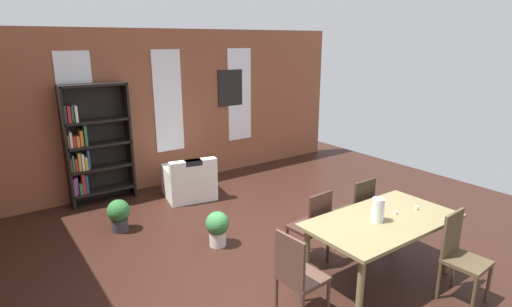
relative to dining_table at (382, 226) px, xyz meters
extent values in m
plane|color=#311A13|center=(-0.55, 0.90, -0.67)|extent=(9.27, 9.27, 0.00)
cube|color=brown|center=(-0.55, 4.53, 0.77)|extent=(7.75, 0.12, 2.87)
cube|color=white|center=(-2.13, 4.46, 0.91)|extent=(0.55, 0.02, 1.87)
cube|color=white|center=(-0.55, 4.46, 0.91)|extent=(0.55, 0.02, 1.87)
cube|color=white|center=(1.02, 4.46, 0.91)|extent=(0.55, 0.02, 1.87)
cube|color=olive|center=(0.00, 0.00, 0.06)|extent=(1.76, 0.96, 0.04)
cylinder|color=olive|center=(-0.78, -0.38, -0.31)|extent=(0.07, 0.07, 0.71)
cylinder|color=olive|center=(0.78, -0.38, -0.31)|extent=(0.07, 0.07, 0.71)
cylinder|color=olive|center=(-0.78, 0.38, -0.31)|extent=(0.07, 0.07, 0.71)
cylinder|color=olive|center=(0.78, 0.38, -0.31)|extent=(0.07, 0.07, 0.71)
cylinder|color=silver|center=(-0.10, 0.00, 0.22)|extent=(0.14, 0.14, 0.27)
cylinder|color=silver|center=(0.22, 0.00, 0.10)|extent=(0.04, 0.04, 0.04)
cylinder|color=silver|center=(0.54, -0.06, 0.11)|extent=(0.04, 0.04, 0.04)
cube|color=#3D221D|center=(-0.40, 0.78, -0.22)|extent=(0.43, 0.43, 0.04)
cube|color=#3D221D|center=(-0.38, 0.60, 0.03)|extent=(0.38, 0.06, 0.50)
cylinder|color=#3D221D|center=(-0.23, 0.97, -0.45)|extent=(0.04, 0.04, 0.43)
cylinder|color=#3D221D|center=(-0.59, 0.95, -0.45)|extent=(0.04, 0.04, 0.43)
cylinder|color=#3D221D|center=(-0.20, 0.61, -0.45)|extent=(0.04, 0.04, 0.43)
cylinder|color=#3D221D|center=(-0.56, 0.59, -0.45)|extent=(0.04, 0.04, 0.43)
cube|color=brown|center=(-1.18, 0.00, -0.22)|extent=(0.43, 0.43, 0.04)
cube|color=brown|center=(-1.37, -0.01, 0.03)|extent=(0.06, 0.38, 0.50)
cylinder|color=brown|center=(-0.99, -0.17, -0.45)|extent=(0.04, 0.04, 0.43)
cylinder|color=brown|center=(-1.01, 0.19, -0.45)|extent=(0.04, 0.04, 0.43)
cylinder|color=brown|center=(-1.37, 0.17, -0.45)|extent=(0.04, 0.04, 0.43)
cube|color=#4F3F29|center=(0.40, -0.78, -0.22)|extent=(0.43, 0.43, 0.04)
cube|color=#4F3F29|center=(0.38, -0.60, 0.03)|extent=(0.38, 0.06, 0.50)
cylinder|color=#4F3F29|center=(0.23, -0.97, -0.45)|extent=(0.04, 0.04, 0.43)
cylinder|color=#4F3F29|center=(0.59, -0.95, -0.45)|extent=(0.04, 0.04, 0.43)
cylinder|color=#4F3F29|center=(0.20, -0.61, -0.45)|extent=(0.04, 0.04, 0.43)
cylinder|color=#4F3F29|center=(0.56, -0.59, -0.45)|extent=(0.04, 0.04, 0.43)
cube|color=#2F241A|center=(0.40, 0.78, -0.22)|extent=(0.41, 0.41, 0.04)
cube|color=#2F241A|center=(0.40, 0.59, 0.03)|extent=(0.38, 0.03, 0.50)
cylinder|color=#2F241A|center=(0.57, 0.96, -0.45)|extent=(0.04, 0.04, 0.43)
cylinder|color=#2F241A|center=(0.21, 0.96, -0.45)|extent=(0.04, 0.04, 0.43)
cylinder|color=#2F241A|center=(0.58, 0.60, -0.45)|extent=(0.04, 0.04, 0.43)
cylinder|color=#2F241A|center=(0.22, 0.60, -0.45)|extent=(0.04, 0.04, 0.43)
cube|color=black|center=(-2.41, 4.27, 0.33)|extent=(0.04, 0.29, 2.00)
cube|color=black|center=(-1.39, 4.27, 0.33)|extent=(0.04, 0.29, 2.00)
cube|color=black|center=(-1.90, 4.41, 0.33)|extent=(1.06, 0.01, 2.00)
cube|color=black|center=(-1.90, 4.27, -0.47)|extent=(1.02, 0.29, 0.04)
cube|color=#8C4C8C|center=(-2.38, 4.27, -0.30)|extent=(0.03, 0.24, 0.28)
cube|color=#8C4C8C|center=(-2.33, 4.27, -0.30)|extent=(0.04, 0.17, 0.30)
cube|color=#33724C|center=(-2.28, 4.27, -0.35)|extent=(0.05, 0.24, 0.19)
cube|color=#B22D28|center=(-2.22, 4.27, -0.28)|extent=(0.05, 0.19, 0.34)
cube|color=#284C8C|center=(-2.17, 4.27, -0.29)|extent=(0.04, 0.19, 0.31)
cube|color=black|center=(-1.90, 4.27, -0.07)|extent=(1.02, 0.29, 0.04)
cube|color=orange|center=(-2.38, 4.27, 0.06)|extent=(0.03, 0.16, 0.22)
cube|color=#33724C|center=(-2.34, 4.27, 0.09)|extent=(0.03, 0.20, 0.28)
cube|color=#B22D28|center=(-2.30, 4.27, 0.06)|extent=(0.04, 0.18, 0.21)
cube|color=gold|center=(-2.24, 4.27, 0.10)|extent=(0.04, 0.19, 0.30)
cube|color=white|center=(-2.20, 4.27, 0.09)|extent=(0.04, 0.22, 0.28)
cube|color=gold|center=(-2.15, 4.27, 0.06)|extent=(0.04, 0.23, 0.22)
cube|color=#284C8C|center=(-2.10, 4.27, 0.12)|extent=(0.03, 0.17, 0.33)
cube|color=black|center=(-1.90, 4.27, 0.33)|extent=(1.02, 0.29, 0.04)
cube|color=orange|center=(-2.38, 4.27, 0.46)|extent=(0.03, 0.17, 0.21)
cube|color=white|center=(-2.33, 4.27, 0.48)|extent=(0.04, 0.19, 0.25)
cube|color=#B22D28|center=(-2.29, 4.27, 0.45)|extent=(0.05, 0.21, 0.18)
cube|color=orange|center=(-2.23, 4.27, 0.44)|extent=(0.05, 0.22, 0.18)
cube|color=orange|center=(-2.17, 4.27, 0.48)|extent=(0.05, 0.18, 0.26)
cube|color=#33724C|center=(-2.11, 4.27, 0.52)|extent=(0.04, 0.23, 0.34)
cube|color=black|center=(-1.90, 4.27, 0.74)|extent=(1.02, 0.29, 0.04)
cube|color=#4C4C51|center=(-2.37, 4.27, 0.89)|extent=(0.04, 0.18, 0.27)
cube|color=#B22D28|center=(-2.32, 4.27, 0.89)|extent=(0.05, 0.23, 0.27)
cube|color=#33724C|center=(-2.26, 4.27, 0.88)|extent=(0.03, 0.18, 0.25)
cube|color=white|center=(-2.21, 4.27, 0.89)|extent=(0.04, 0.24, 0.26)
cube|color=black|center=(-1.90, 4.27, 1.32)|extent=(1.02, 0.29, 0.04)
cube|color=silver|center=(-0.62, 3.62, -0.47)|extent=(0.93, 0.93, 0.40)
cube|color=silver|center=(-0.67, 3.30, -0.09)|extent=(0.82, 0.30, 0.35)
cube|color=silver|center=(-0.28, 3.56, -0.19)|extent=(0.24, 0.73, 0.15)
cube|color=silver|center=(-0.95, 3.68, -0.19)|extent=(0.24, 0.73, 0.15)
cube|color=black|center=(-0.67, 3.30, 0.04)|extent=(0.31, 0.22, 0.08)
cylinder|color=silver|center=(-1.11, 1.77, -0.57)|extent=(0.23, 0.23, 0.20)
sphere|color=#387F42|center=(-1.11, 1.77, -0.34)|extent=(0.32, 0.32, 0.32)
cylinder|color=#333338|center=(-2.05, 2.97, -0.58)|extent=(0.24, 0.24, 0.18)
sphere|color=#2D6B33|center=(-2.05, 2.97, -0.36)|extent=(0.32, 0.32, 0.32)
cube|color=black|center=(0.80, 4.45, 1.07)|extent=(0.56, 0.03, 0.72)
camera|label=1|loc=(-3.58, -2.57, 2.02)|focal=28.56mm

